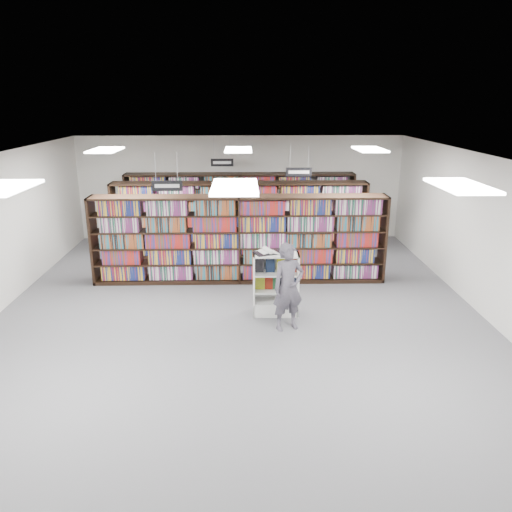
{
  "coord_description": "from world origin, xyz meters",
  "views": [
    {
      "loc": [
        0.12,
        -9.51,
        4.26
      ],
      "look_at": [
        0.36,
        0.5,
        1.1
      ],
      "focal_mm": 35.0,
      "sensor_mm": 36.0,
      "label": 1
    }
  ],
  "objects_px": {
    "open_book": "(268,251)",
    "shopper": "(288,287)",
    "bookshelf_row_near": "(239,239)",
    "endcap_display": "(275,293)"
  },
  "relations": [
    {
      "from": "open_book",
      "to": "shopper",
      "type": "bearing_deg",
      "value": -89.32
    },
    {
      "from": "open_book",
      "to": "shopper",
      "type": "xyz_separation_m",
      "value": [
        0.34,
        -0.78,
        -0.47
      ]
    },
    {
      "from": "bookshelf_row_near",
      "to": "endcap_display",
      "type": "height_order",
      "value": "bookshelf_row_near"
    },
    {
      "from": "open_book",
      "to": "shopper",
      "type": "distance_m",
      "value": 0.98
    },
    {
      "from": "endcap_display",
      "to": "open_book",
      "type": "distance_m",
      "value": 0.89
    },
    {
      "from": "endcap_display",
      "to": "shopper",
      "type": "relative_size",
      "value": 0.76
    },
    {
      "from": "endcap_display",
      "to": "shopper",
      "type": "distance_m",
      "value": 0.87
    },
    {
      "from": "shopper",
      "to": "endcap_display",
      "type": "bearing_deg",
      "value": 84.56
    },
    {
      "from": "bookshelf_row_near",
      "to": "endcap_display",
      "type": "bearing_deg",
      "value": -68.87
    },
    {
      "from": "endcap_display",
      "to": "shopper",
      "type": "xyz_separation_m",
      "value": [
        0.19,
        -0.74,
        0.41
      ]
    }
  ]
}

